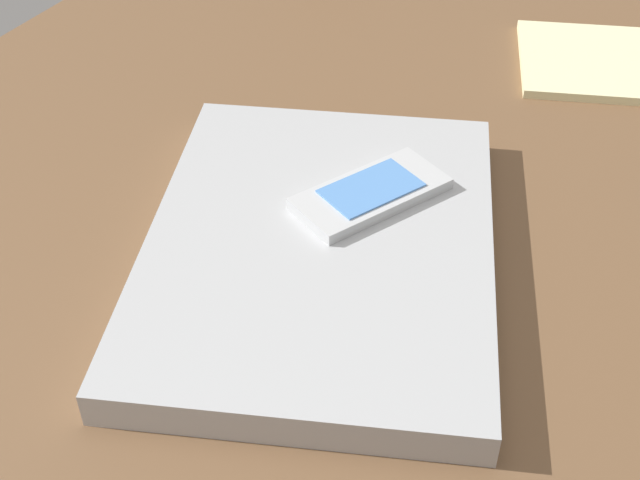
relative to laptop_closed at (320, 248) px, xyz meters
The scene contains 4 objects.
desk_surface 5.84cm from the laptop_closed, 50.33° to the left, with size 120.00×80.00×3.00cm, color brown.
laptop_closed is the anchor object (origin of this frame).
cell_phone_on_laptop 5.71cm from the laptop_closed, 14.60° to the right, with size 12.23×9.66×0.99cm.
notepad 40.39cm from the laptop_closed, 19.49° to the right, with size 14.09×20.74×0.80cm, color #F2EDB2.
Camera 1 is at (-43.97, -24.86, 43.34)cm, focal length 48.97 mm.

